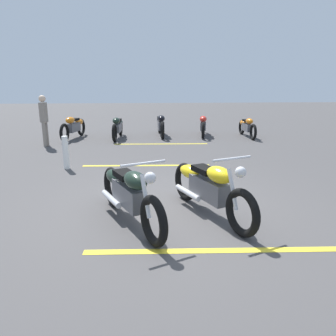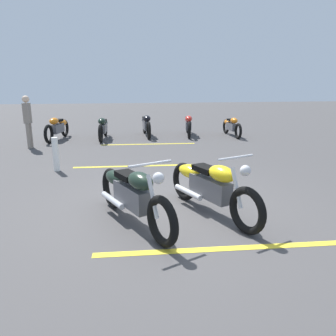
# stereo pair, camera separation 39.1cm
# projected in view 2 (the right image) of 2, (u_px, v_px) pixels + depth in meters

# --- Properties ---
(ground_plane) EXTENTS (60.00, 60.00, 0.00)m
(ground_plane) POSITION_uv_depth(u_px,v_px,m) (170.00, 208.00, 5.34)
(ground_plane) COLOR #474444
(motorcycle_bright_foreground) EXTENTS (2.11, 0.95, 1.04)m
(motorcycle_bright_foreground) POSITION_uv_depth(u_px,v_px,m) (209.00, 185.00, 5.04)
(motorcycle_bright_foreground) COLOR black
(motorcycle_bright_foreground) RESTS_ON ground
(motorcycle_dark_foreground) EXTENTS (2.08, 1.01, 1.04)m
(motorcycle_dark_foreground) POSITION_uv_depth(u_px,v_px,m) (132.00, 193.00, 4.68)
(motorcycle_dark_foreground) COLOR black
(motorcycle_dark_foreground) RESTS_ON ground
(motorcycle_row_far_left) EXTENTS (1.97, 0.25, 0.74)m
(motorcycle_row_far_left) POSITION_uv_depth(u_px,v_px,m) (231.00, 126.00, 12.62)
(motorcycle_row_far_left) COLOR black
(motorcycle_row_far_left) RESTS_ON ground
(motorcycle_row_left) EXTENTS (2.13, 0.50, 0.81)m
(motorcycle_row_left) POSITION_uv_depth(u_px,v_px,m) (188.00, 124.00, 12.76)
(motorcycle_row_left) COLOR black
(motorcycle_row_left) RESTS_ON ground
(motorcycle_row_center) EXTENTS (2.21, 0.29, 0.83)m
(motorcycle_row_center) POSITION_uv_depth(u_px,v_px,m) (146.00, 124.00, 12.61)
(motorcycle_row_center) COLOR black
(motorcycle_row_center) RESTS_ON ground
(motorcycle_row_right) EXTENTS (2.15, 0.35, 0.81)m
(motorcycle_row_right) POSITION_uv_depth(u_px,v_px,m) (103.00, 127.00, 11.91)
(motorcycle_row_right) COLOR black
(motorcycle_row_right) RESTS_ON ground
(motorcycle_row_far_right) EXTENTS (2.19, 0.56, 0.83)m
(motorcycle_row_far_right) POSITION_uv_depth(u_px,v_px,m) (58.00, 127.00, 11.78)
(motorcycle_row_far_right) COLOR black
(motorcycle_row_far_right) RESTS_ON ground
(bystander_near_row) EXTENTS (0.28, 0.22, 1.65)m
(bystander_near_row) POSITION_uv_depth(u_px,v_px,m) (28.00, 119.00, 10.11)
(bystander_near_row) COLOR gray
(bystander_near_row) RESTS_ON ground
(bollard_post) EXTENTS (0.14, 0.14, 0.80)m
(bollard_post) POSITION_uv_depth(u_px,v_px,m) (56.00, 154.00, 7.55)
(bollard_post) COLOR white
(bollard_post) RESTS_ON ground
(parking_stripe_near) EXTENTS (0.29, 3.20, 0.01)m
(parking_stripe_near) POSITION_uv_depth(u_px,v_px,m) (222.00, 249.00, 4.03)
(parking_stripe_near) COLOR yellow
(parking_stripe_near) RESTS_ON ground
(parking_stripe_mid) EXTENTS (0.29, 3.20, 0.01)m
(parking_stripe_mid) POSITION_uv_depth(u_px,v_px,m) (138.00, 166.00, 8.07)
(parking_stripe_mid) COLOR yellow
(parking_stripe_mid) RESTS_ON ground
(parking_stripe_far) EXTENTS (0.29, 3.20, 0.01)m
(parking_stripe_far) POSITION_uv_depth(u_px,v_px,m) (148.00, 144.00, 10.99)
(parking_stripe_far) COLOR yellow
(parking_stripe_far) RESTS_ON ground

